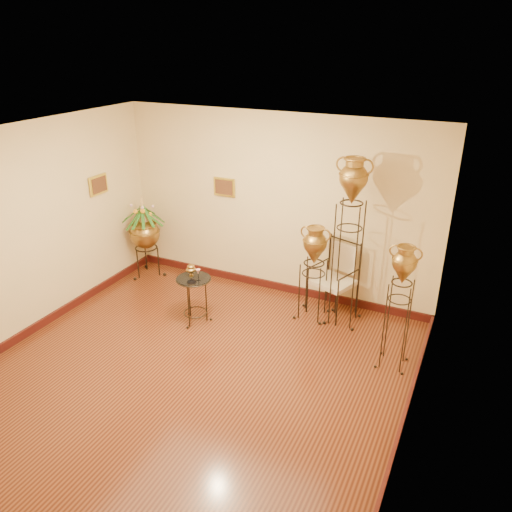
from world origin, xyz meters
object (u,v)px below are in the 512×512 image
at_px(amphora_mid, 399,307).
at_px(armchair, 333,279).
at_px(side_table, 195,299).
at_px(amphora_tall, 348,242).
at_px(planter_urn, 145,230).

bearing_deg(amphora_mid, armchair, 140.08).
xyz_separation_m(armchair, side_table, (-1.68, -1.07, -0.19)).
relative_size(amphora_mid, armchair, 1.48).
height_order(amphora_tall, side_table, amphora_tall).
xyz_separation_m(amphora_tall, planter_urn, (-3.44, 0.04, -0.42)).
relative_size(planter_urn, side_table, 1.65).
distance_m(amphora_mid, armchair, 1.42).
bearing_deg(side_table, amphora_tall, 25.86).
height_order(planter_urn, side_table, planter_urn).
height_order(amphora_tall, armchair, amphora_tall).
bearing_deg(amphora_mid, side_table, -176.34).
distance_m(amphora_tall, armchair, 0.72).
bearing_deg(amphora_mid, amphora_tall, 138.94).
bearing_deg(side_table, armchair, 32.50).
distance_m(amphora_mid, planter_urn, 4.37).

